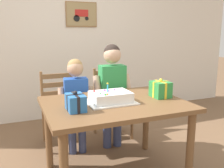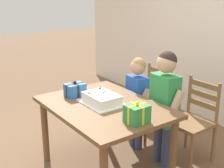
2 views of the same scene
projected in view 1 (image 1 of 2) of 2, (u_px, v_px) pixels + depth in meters
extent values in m
cube|color=silver|center=(67.00, 38.00, 4.04)|extent=(6.40, 0.08, 2.60)
cube|color=olive|center=(81.00, 14.00, 4.01)|extent=(0.51, 0.02, 0.39)
cube|color=#9E8456|center=(82.00, 14.00, 4.00)|extent=(0.48, 0.01, 0.36)
cube|color=red|center=(82.00, 13.00, 3.99)|extent=(0.22, 0.01, 0.11)
cylinder|color=black|center=(77.00, 18.00, 3.97)|extent=(0.10, 0.01, 0.10)
cylinder|color=black|center=(87.00, 19.00, 4.04)|extent=(0.06, 0.01, 0.06)
cube|color=brown|center=(115.00, 104.00, 2.35)|extent=(1.31, 0.96, 0.04)
cylinder|color=brown|center=(190.00, 149.00, 2.27)|extent=(0.07, 0.07, 0.72)
cylinder|color=brown|center=(48.00, 135.00, 2.58)|extent=(0.07, 0.07, 0.72)
cylinder|color=brown|center=(146.00, 121.00, 3.00)|extent=(0.07, 0.07, 0.72)
cube|color=white|center=(111.00, 102.00, 2.32)|extent=(0.44, 0.34, 0.01)
cube|color=white|center=(111.00, 97.00, 2.31)|extent=(0.36, 0.26, 0.09)
cylinder|color=#33ADE5|center=(108.00, 88.00, 2.29)|extent=(0.01, 0.01, 0.07)
sphere|color=yellow|center=(108.00, 84.00, 2.28)|extent=(0.02, 0.02, 0.02)
sphere|color=purple|center=(114.00, 90.00, 2.37)|extent=(0.02, 0.02, 0.02)
sphere|color=purple|center=(109.00, 91.00, 2.33)|extent=(0.02, 0.02, 0.02)
sphere|color=purple|center=(105.00, 90.00, 2.35)|extent=(0.02, 0.02, 0.02)
sphere|color=green|center=(105.00, 95.00, 2.18)|extent=(0.02, 0.02, 0.02)
sphere|color=red|center=(94.00, 91.00, 2.31)|extent=(0.02, 0.02, 0.02)
sphere|color=green|center=(101.00, 94.00, 2.22)|extent=(0.01, 0.01, 0.01)
sphere|color=orange|center=(107.00, 94.00, 2.20)|extent=(0.02, 0.02, 0.02)
cube|color=#2D8E42|center=(160.00, 89.00, 2.51)|extent=(0.16, 0.19, 0.16)
cube|color=yellow|center=(160.00, 89.00, 2.51)|extent=(0.17, 0.02, 0.16)
cube|color=yellow|center=(160.00, 89.00, 2.51)|extent=(0.02, 0.19, 0.16)
sphere|color=yellow|center=(161.00, 80.00, 2.49)|extent=(0.04, 0.04, 0.04)
cube|color=#286BB7|center=(76.00, 103.00, 2.09)|extent=(0.14, 0.21, 0.13)
cube|color=black|center=(76.00, 103.00, 2.09)|extent=(0.15, 0.02, 0.14)
cube|color=black|center=(76.00, 103.00, 2.09)|extent=(0.02, 0.21, 0.14)
sphere|color=black|center=(75.00, 93.00, 2.07)|extent=(0.04, 0.04, 0.04)
cube|color=brown|center=(61.00, 111.00, 3.09)|extent=(0.42, 0.42, 0.04)
cylinder|color=brown|center=(80.00, 132.00, 3.04)|extent=(0.04, 0.04, 0.43)
cylinder|color=brown|center=(48.00, 137.00, 2.89)|extent=(0.04, 0.04, 0.43)
cylinder|color=brown|center=(73.00, 121.00, 3.38)|extent=(0.04, 0.04, 0.43)
cylinder|color=brown|center=(44.00, 125.00, 3.24)|extent=(0.04, 0.04, 0.43)
cylinder|color=brown|center=(72.00, 87.00, 3.28)|extent=(0.04, 0.04, 0.45)
cylinder|color=brown|center=(42.00, 89.00, 3.14)|extent=(0.04, 0.04, 0.45)
cube|color=brown|center=(57.00, 93.00, 3.22)|extent=(0.36, 0.03, 0.06)
cube|color=brown|center=(57.00, 85.00, 3.20)|extent=(0.36, 0.03, 0.06)
cube|color=brown|center=(56.00, 76.00, 3.18)|extent=(0.36, 0.03, 0.06)
cube|color=brown|center=(113.00, 104.00, 3.35)|extent=(0.43, 0.43, 0.04)
cylinder|color=brown|center=(132.00, 124.00, 3.30)|extent=(0.04, 0.04, 0.43)
cylinder|color=brown|center=(105.00, 128.00, 3.15)|extent=(0.04, 0.04, 0.43)
cylinder|color=brown|center=(120.00, 115.00, 3.64)|extent=(0.04, 0.04, 0.43)
cylinder|color=brown|center=(95.00, 119.00, 3.49)|extent=(0.04, 0.04, 0.43)
cylinder|color=brown|center=(120.00, 83.00, 3.54)|extent=(0.04, 0.04, 0.45)
cylinder|color=brown|center=(95.00, 85.00, 3.39)|extent=(0.04, 0.04, 0.45)
cube|color=brown|center=(108.00, 89.00, 3.48)|extent=(0.36, 0.03, 0.06)
cube|color=brown|center=(108.00, 81.00, 3.46)|extent=(0.36, 0.03, 0.06)
cube|color=brown|center=(107.00, 73.00, 3.43)|extent=(0.36, 0.03, 0.06)
cylinder|color=#38426B|center=(117.00, 128.00, 3.11)|extent=(0.10, 0.10, 0.48)
cylinder|color=#38426B|center=(107.00, 129.00, 3.06)|extent=(0.10, 0.10, 0.48)
cube|color=#2D934C|center=(112.00, 88.00, 2.98)|extent=(0.30, 0.20, 0.54)
cylinder|color=tan|center=(128.00, 89.00, 3.01)|extent=(0.09, 0.23, 0.36)
cylinder|color=tan|center=(98.00, 91.00, 2.89)|extent=(0.09, 0.23, 0.36)
sphere|color=tan|center=(112.00, 55.00, 2.90)|extent=(0.20, 0.20, 0.20)
sphere|color=#2D231E|center=(112.00, 53.00, 2.90)|extent=(0.19, 0.19, 0.19)
cylinder|color=#38426B|center=(82.00, 135.00, 2.94)|extent=(0.09, 0.09, 0.42)
cylinder|color=#38426B|center=(72.00, 136.00, 2.91)|extent=(0.09, 0.09, 0.42)
cube|color=blue|center=(76.00, 99.00, 2.84)|extent=(0.28, 0.19, 0.48)
cylinder|color=tan|center=(91.00, 100.00, 2.85)|extent=(0.09, 0.20, 0.32)
cylinder|color=tan|center=(62.00, 102.00, 2.77)|extent=(0.09, 0.20, 0.32)
sphere|color=tan|center=(75.00, 69.00, 2.76)|extent=(0.18, 0.18, 0.18)
sphere|color=#A87F4C|center=(75.00, 66.00, 2.77)|extent=(0.17, 0.17, 0.17)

